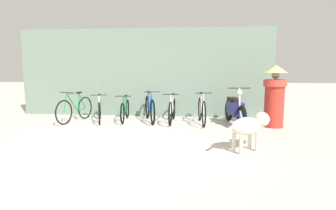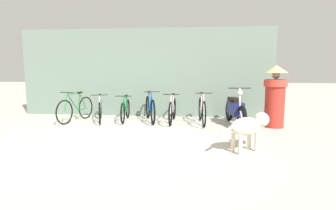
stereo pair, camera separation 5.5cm
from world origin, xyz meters
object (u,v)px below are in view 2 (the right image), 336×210
at_px(bicycle_4, 172,110).
at_px(bicycle_5, 202,111).
at_px(bicycle_3, 150,109).
at_px(bicycle_1, 100,110).
at_px(bicycle_2, 125,110).
at_px(person_in_robes, 275,95).
at_px(motorcycle, 235,110).
at_px(stray_dog, 249,126).
at_px(bicycle_0, 76,109).

xyz_separation_m(bicycle_4, bicycle_5, (0.86, -0.13, 0.02)).
bearing_deg(bicycle_3, bicycle_4, 64.19).
bearing_deg(bicycle_5, bicycle_1, -96.32).
bearing_deg(bicycle_1, bicycle_3, 76.33).
relative_size(bicycle_3, bicycle_5, 1.02).
height_order(bicycle_1, bicycle_4, bicycle_4).
bearing_deg(bicycle_4, bicycle_2, -92.25).
distance_m(bicycle_5, person_in_robes, 1.99).
distance_m(bicycle_1, bicycle_3, 1.51).
relative_size(bicycle_4, person_in_robes, 1.03).
bearing_deg(person_in_robes, bicycle_4, 17.04).
height_order(bicycle_3, bicycle_5, bicycle_3).
bearing_deg(bicycle_5, person_in_robes, 77.69).
height_order(bicycle_3, person_in_robes, person_in_robes).
distance_m(motorcycle, person_in_robes, 1.10).
bearing_deg(stray_dog, bicycle_1, 110.82).
bearing_deg(stray_dog, bicycle_3, 95.45).
xyz_separation_m(motorcycle, person_in_robes, (1.00, -0.17, 0.43)).
bearing_deg(bicycle_0, stray_dog, 73.55).
distance_m(bicycle_0, bicycle_2, 1.47).
distance_m(bicycle_2, bicycle_5, 2.30).
height_order(motorcycle, stray_dog, motorcycle).
xyz_separation_m(bicycle_1, bicycle_5, (3.04, -0.10, 0.03)).
distance_m(bicycle_3, motorcycle, 2.47).
bearing_deg(bicycle_5, bicycle_0, -94.33).
bearing_deg(stray_dog, person_in_robes, 29.03).
height_order(bicycle_4, person_in_robes, person_in_robes).
bearing_deg(bicycle_0, bicycle_3, 108.79).
relative_size(bicycle_4, motorcycle, 0.90).
xyz_separation_m(bicycle_1, motorcycle, (3.95, -0.19, 0.09)).
relative_size(bicycle_0, bicycle_2, 1.05).
bearing_deg(person_in_robes, motorcycle, 15.38).
relative_size(bicycle_3, motorcycle, 0.91).
bearing_deg(bicycle_2, stray_dog, 42.48).
distance_m(stray_dog, person_in_robes, 2.55).
height_order(bicycle_3, motorcycle, motorcycle).
xyz_separation_m(bicycle_5, motorcycle, (0.91, -0.09, 0.05)).
xyz_separation_m(bicycle_0, bicycle_1, (0.71, 0.11, -0.03)).
bearing_deg(person_in_robes, bicycle_2, 18.59).
distance_m(bicycle_2, stray_dog, 4.14).
relative_size(bicycle_0, bicycle_4, 0.97).
xyz_separation_m(bicycle_0, bicycle_4, (2.89, 0.14, -0.02)).
height_order(stray_dog, person_in_robes, person_in_robes).
height_order(bicycle_1, bicycle_5, bicycle_5).
relative_size(bicycle_0, bicycle_3, 0.96).
xyz_separation_m(bicycle_1, bicycle_4, (2.18, 0.03, 0.01)).
height_order(bicycle_2, motorcycle, motorcycle).
distance_m(bicycle_0, bicycle_4, 2.89).
distance_m(bicycle_2, bicycle_4, 1.44).
distance_m(motorcycle, stray_dog, 2.44).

